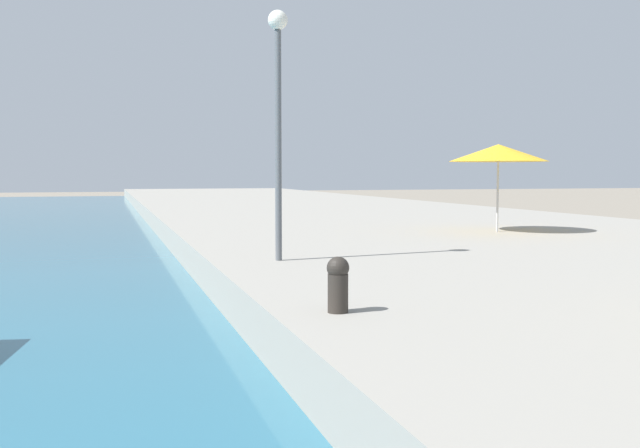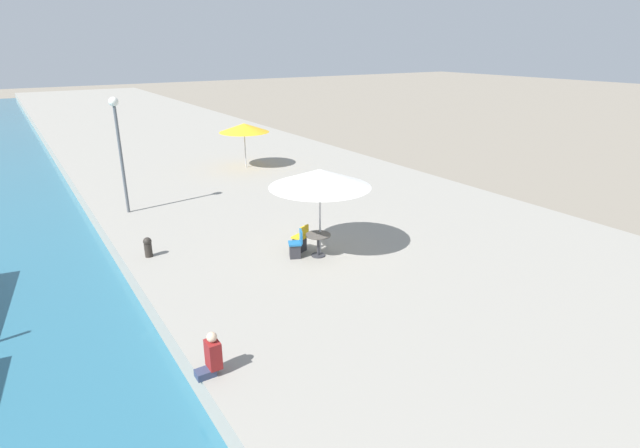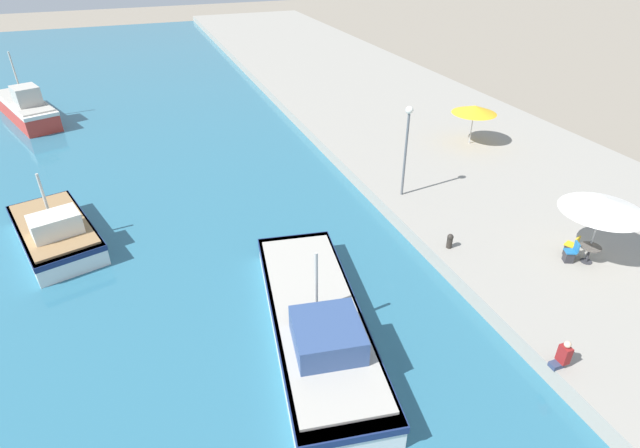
{
  "view_description": "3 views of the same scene",
  "coord_description": "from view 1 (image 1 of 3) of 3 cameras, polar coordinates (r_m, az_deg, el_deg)",
  "views": [
    {
      "loc": [
        -1.79,
        7.43,
        2.34
      ],
      "look_at": [
        1.5,
        18.35,
        1.53
      ],
      "focal_mm": 40.0,
      "sensor_mm": 36.0,
      "label": 1
    },
    {
      "loc": [
        -2.49,
        -0.14,
        7.18
      ],
      "look_at": [
        5.57,
        12.5,
        1.73
      ],
      "focal_mm": 28.0,
      "sensor_mm": 36.0,
      "label": 2
    },
    {
      "loc": [
        -10.57,
        0.73,
        12.45
      ],
      "look_at": [
        -4.0,
        18.0,
        1.33
      ],
      "focal_mm": 28.0,
      "sensor_mm": 36.0,
      "label": 3
    }
  ],
  "objects": [
    {
      "name": "quay_promenade",
      "position": [
        31.21,
        1.55,
        0.46
      ],
      "size": [
        16.0,
        90.0,
        0.73
      ],
      "color": "gray",
      "rests_on": "ground_plane"
    },
    {
      "name": "cafe_umbrella_white",
      "position": [
        20.19,
        14.08,
        5.54
      ],
      "size": [
        2.69,
        2.69,
        2.4
      ],
      "color": "#B7B7B7",
      "rests_on": "quay_promenade"
    },
    {
      "name": "mooring_bollard",
      "position": [
        8.28,
        1.45,
        -4.72
      ],
      "size": [
        0.26,
        0.26,
        0.65
      ],
      "color": "#2D2823",
      "rests_on": "quay_promenade"
    },
    {
      "name": "lamppost",
      "position": [
        13.21,
        -3.38,
        10.51
      ],
      "size": [
        0.36,
        0.36,
        4.56
      ],
      "color": "#565B60",
      "rests_on": "quay_promenade"
    }
  ]
}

